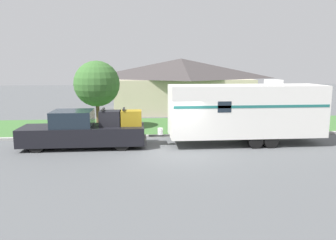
% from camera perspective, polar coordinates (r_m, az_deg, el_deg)
% --- Properties ---
extents(ground_plane, '(120.00, 120.00, 0.00)m').
position_cam_1_polar(ground_plane, '(16.31, 1.81, -5.76)').
color(ground_plane, '#515456').
extents(curb_strip, '(80.00, 0.30, 0.14)m').
position_cam_1_polar(curb_strip, '(19.92, 0.49, -2.76)').
color(curb_strip, '#999993').
rests_on(curb_strip, ground_plane).
extents(lawn_strip, '(80.00, 7.00, 0.03)m').
position_cam_1_polar(lawn_strip, '(23.49, -0.40, -1.02)').
color(lawn_strip, '#3D6B33').
rests_on(lawn_strip, ground_plane).
extents(house_across_street, '(13.18, 8.47, 4.96)m').
position_cam_1_polar(house_across_street, '(31.44, 2.26, 6.30)').
color(house_across_street, beige).
rests_on(house_across_street, ground_plane).
extents(pickup_truck, '(6.50, 2.05, 2.06)m').
position_cam_1_polar(pickup_truck, '(17.77, -14.28, -1.78)').
color(pickup_truck, black).
rests_on(pickup_truck, ground_plane).
extents(travel_trailer, '(9.46, 2.38, 3.53)m').
position_cam_1_polar(travel_trailer, '(18.34, 13.38, 1.64)').
color(travel_trailer, black).
rests_on(travel_trailer, ground_plane).
extents(mailbox, '(0.48, 0.20, 1.33)m').
position_cam_1_polar(mailbox, '(21.29, 12.44, 0.41)').
color(mailbox, brown).
rests_on(mailbox, ground_plane).
extents(tree_in_yard, '(3.02, 3.02, 4.61)m').
position_cam_1_polar(tree_in_yard, '(22.24, -12.29, 6.18)').
color(tree_in_yard, brown).
rests_on(tree_in_yard, ground_plane).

